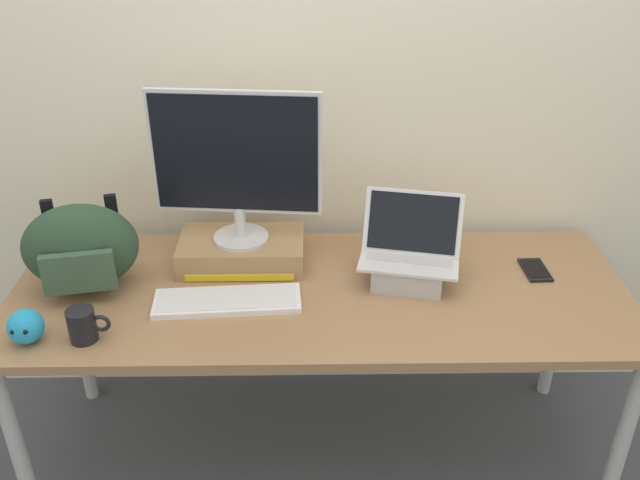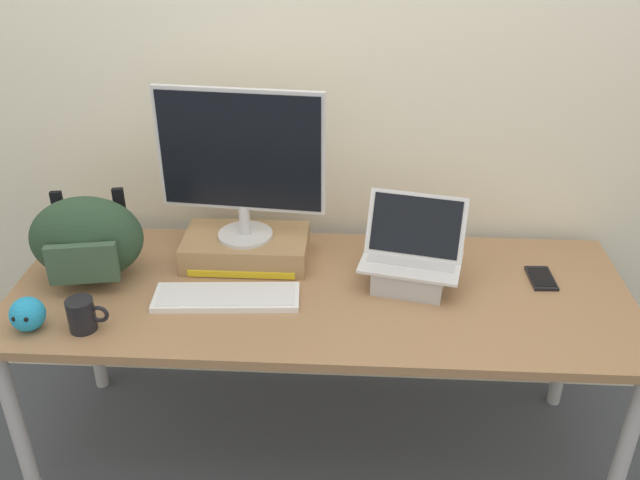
{
  "view_description": "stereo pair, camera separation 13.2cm",
  "coord_description": "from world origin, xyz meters",
  "px_view_note": "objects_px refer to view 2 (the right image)",
  "views": [
    {
      "loc": [
        -0.03,
        -1.83,
        1.92
      ],
      "look_at": [
        0.0,
        0.0,
        0.89
      ],
      "focal_mm": 38.42,
      "sensor_mm": 36.0,
      "label": 1
    },
    {
      "loc": [
        0.1,
        -1.83,
        1.92
      ],
      "look_at": [
        0.0,
        0.0,
        0.89
      ],
      "focal_mm": 38.42,
      "sensor_mm": 36.0,
      "label": 2
    }
  ],
  "objects_px": {
    "external_keyboard": "(227,297)",
    "messenger_backpack": "(87,239)",
    "coffee_mug": "(82,315)",
    "desktop_monitor": "(241,160)",
    "open_laptop": "(411,266)",
    "plush_toy": "(27,314)",
    "cell_phone": "(541,278)",
    "toner_box_yellow": "(246,248)"
  },
  "relations": [
    {
      "from": "messenger_backpack",
      "to": "coffee_mug",
      "type": "distance_m",
      "value": 0.3
    },
    {
      "from": "open_laptop",
      "to": "coffee_mug",
      "type": "height_order",
      "value": "open_laptop"
    },
    {
      "from": "desktop_monitor",
      "to": "open_laptop",
      "type": "distance_m",
      "value": 0.64
    },
    {
      "from": "cell_phone",
      "to": "messenger_backpack",
      "type": "bearing_deg",
      "value": -179.46
    },
    {
      "from": "coffee_mug",
      "to": "plush_toy",
      "type": "distance_m",
      "value": 0.16
    },
    {
      "from": "toner_box_yellow",
      "to": "external_keyboard",
      "type": "height_order",
      "value": "toner_box_yellow"
    },
    {
      "from": "desktop_monitor",
      "to": "external_keyboard",
      "type": "bearing_deg",
      "value": -90.52
    },
    {
      "from": "coffee_mug",
      "to": "external_keyboard",
      "type": "bearing_deg",
      "value": 23.88
    },
    {
      "from": "desktop_monitor",
      "to": "cell_phone",
      "type": "bearing_deg",
      "value": 1.12
    },
    {
      "from": "open_laptop",
      "to": "messenger_backpack",
      "type": "height_order",
      "value": "messenger_backpack"
    },
    {
      "from": "desktop_monitor",
      "to": "plush_toy",
      "type": "relative_size",
      "value": 5.32
    },
    {
      "from": "messenger_backpack",
      "to": "cell_phone",
      "type": "height_order",
      "value": "messenger_backpack"
    },
    {
      "from": "external_keyboard",
      "to": "cell_phone",
      "type": "distance_m",
      "value": 1.02
    },
    {
      "from": "external_keyboard",
      "to": "messenger_backpack",
      "type": "relative_size",
      "value": 1.2
    },
    {
      "from": "coffee_mug",
      "to": "plush_toy",
      "type": "bearing_deg",
      "value": -177.94
    },
    {
      "from": "desktop_monitor",
      "to": "open_laptop",
      "type": "bearing_deg",
      "value": -6.42
    },
    {
      "from": "toner_box_yellow",
      "to": "messenger_backpack",
      "type": "distance_m",
      "value": 0.51
    },
    {
      "from": "open_laptop",
      "to": "plush_toy",
      "type": "relative_size",
      "value": 3.44
    },
    {
      "from": "toner_box_yellow",
      "to": "cell_phone",
      "type": "bearing_deg",
      "value": -4.28
    },
    {
      "from": "external_keyboard",
      "to": "cell_phone",
      "type": "xyz_separation_m",
      "value": [
        1.01,
        0.18,
        -0.01
      ]
    },
    {
      "from": "messenger_backpack",
      "to": "plush_toy",
      "type": "distance_m",
      "value": 0.31
    },
    {
      "from": "external_keyboard",
      "to": "plush_toy",
      "type": "relative_size",
      "value": 4.52
    },
    {
      "from": "external_keyboard",
      "to": "cell_phone",
      "type": "relative_size",
      "value": 3.21
    },
    {
      "from": "toner_box_yellow",
      "to": "coffee_mug",
      "type": "distance_m",
      "value": 0.59
    },
    {
      "from": "toner_box_yellow",
      "to": "desktop_monitor",
      "type": "relative_size",
      "value": 0.77
    },
    {
      "from": "desktop_monitor",
      "to": "cell_phone",
      "type": "distance_m",
      "value": 1.05
    },
    {
      "from": "cell_phone",
      "to": "desktop_monitor",
      "type": "bearing_deg",
      "value": 173.66
    },
    {
      "from": "external_keyboard",
      "to": "cell_phone",
      "type": "height_order",
      "value": "external_keyboard"
    },
    {
      "from": "external_keyboard",
      "to": "toner_box_yellow",
      "type": "bearing_deg",
      "value": 80.49
    },
    {
      "from": "toner_box_yellow",
      "to": "external_keyboard",
      "type": "xyz_separation_m",
      "value": [
        -0.03,
        -0.25,
        -0.03
      ]
    },
    {
      "from": "desktop_monitor",
      "to": "toner_box_yellow",
      "type": "bearing_deg",
      "value": 88.12
    },
    {
      "from": "coffee_mug",
      "to": "cell_phone",
      "type": "relative_size",
      "value": 0.85
    },
    {
      "from": "external_keyboard",
      "to": "plush_toy",
      "type": "bearing_deg",
      "value": -165.7
    },
    {
      "from": "toner_box_yellow",
      "to": "messenger_backpack",
      "type": "bearing_deg",
      "value": -163.74
    },
    {
      "from": "toner_box_yellow",
      "to": "open_laptop",
      "type": "bearing_deg",
      "value": -11.88
    },
    {
      "from": "toner_box_yellow",
      "to": "plush_toy",
      "type": "xyz_separation_m",
      "value": [
        -0.57,
        -0.43,
        0.01
      ]
    },
    {
      "from": "plush_toy",
      "to": "toner_box_yellow",
      "type": "bearing_deg",
      "value": 36.67
    },
    {
      "from": "external_keyboard",
      "to": "coffee_mug",
      "type": "height_order",
      "value": "coffee_mug"
    },
    {
      "from": "desktop_monitor",
      "to": "messenger_backpack",
      "type": "relative_size",
      "value": 1.42
    },
    {
      "from": "cell_phone",
      "to": "open_laptop",
      "type": "bearing_deg",
      "value": -176.51
    },
    {
      "from": "external_keyboard",
      "to": "cell_phone",
      "type": "bearing_deg",
      "value": 6.28
    },
    {
      "from": "coffee_mug",
      "to": "cell_phone",
      "type": "bearing_deg",
      "value": 14.01
    }
  ]
}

